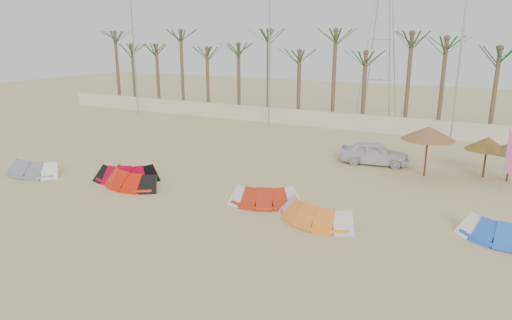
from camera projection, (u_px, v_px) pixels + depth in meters
The scene contains 18 objects.
ground at pixel (187, 227), 18.09m from camera, with size 120.00×120.00×0.00m, color #CEBC74.
boundary_wall at pixel (346, 121), 36.79m from camera, with size 60.00×0.30×1.30m, color beige.
palm_line at pixel (364, 47), 36.26m from camera, with size 52.00×4.00×7.70m.
lamp_a at pixel (134, 53), 42.52m from camera, with size 1.25×0.14×11.00m.
lamp_b at pixel (270, 56), 36.35m from camera, with size 1.25×0.14×11.00m.
lamp_c at pixel (460, 60), 30.18m from camera, with size 1.25×0.14×11.00m.
pylon at pixel (375, 119), 41.67m from camera, with size 3.00×3.00×14.00m, color #A5A8AD, non-canonical shape.
kite_grey at pixel (36, 166), 25.09m from camera, with size 3.62×1.59×0.90m.
kite_red_left at pixel (130, 172), 23.97m from camera, with size 3.71×2.70×0.90m.
kite_red_mid at pixel (134, 176), 23.19m from camera, with size 3.87×2.14×0.90m.
kite_red_right at pixel (268, 194), 20.62m from camera, with size 3.56×2.51×0.90m.
kite_orange at pixel (317, 211), 18.65m from camera, with size 3.75×2.31×0.90m.
kite_blue at pixel (508, 229), 16.86m from camera, with size 3.45×1.81×0.90m.
parasol_left at pixel (428, 133), 24.03m from camera, with size 2.79×2.79×2.73m.
parasol_mid at pixel (512, 148), 23.30m from camera, with size 1.83×1.83×2.15m.
parasol_right at pixel (487, 144), 23.95m from camera, with size 2.19×2.19×2.21m.
flag_pink at pixel (510, 154), 21.75m from camera, with size 0.44×0.15×3.14m.
car at pixel (374, 153), 26.75m from camera, with size 1.57×3.91×1.33m, color silver.
Camera 1 is at (10.08, -13.64, 7.35)m, focal length 32.00 mm.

